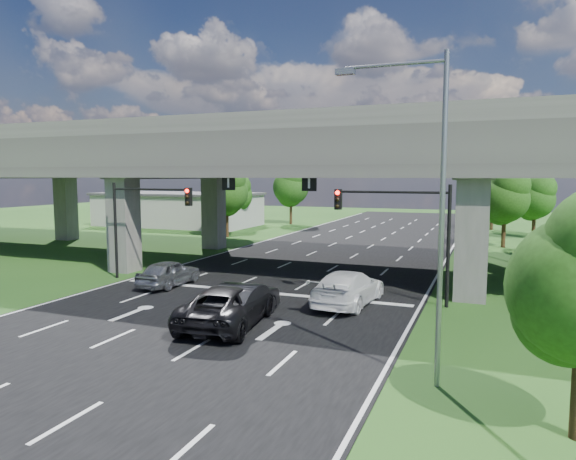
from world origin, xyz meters
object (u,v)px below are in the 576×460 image
Objects in this scene: streetlight_beyond at (475,181)px; car_white at (348,288)px; signal_right at (403,221)px; car_silver at (169,273)px; streetlight_near at (429,195)px; signal_left at (143,213)px; streetlight_far at (469,183)px; car_trailing at (228,306)px; car_dark at (244,301)px.

streetlight_beyond is 37.99m from car_white.
signal_right reaches higher than car_silver.
signal_left is at bearing 150.98° from streetlight_near.
signal_right is 20.25m from streetlight_far.
car_white is (-4.70, -21.37, -4.97)m from streetlight_far.
streetlight_near is 2.22× the size of car_silver.
signal_left is at bearing -43.47° from car_trailing.
car_dark is at bearing 147.61° from car_silver.
signal_left is at bearing -1.15° from car_white.
car_silver is (2.42, -0.94, -3.39)m from signal_left.
streetlight_near is (17.92, -9.94, 1.66)m from signal_left.
streetlight_far is 26.58m from car_silver.
signal_left is at bearing -116.43° from streetlight_beyond.
car_silver is at bearing 149.85° from streetlight_near.
streetlight_far reaches higher than car_white.
signal_right reaches higher than car_dark.
signal_left is 1.18× the size of car_dark.
car_white is (-4.70, -37.37, -4.97)m from streetlight_beyond.
signal_left is 11.98m from car_trailing.
streetlight_near is 1.00× the size of streetlight_beyond.
car_dark is (-8.30, -25.74, -4.98)m from streetlight_far.
car_trailing reaches higher than car_white.
streetlight_beyond reaches higher than car_silver.
streetlight_near is at bearing -77.12° from signal_right.
streetlight_beyond is (0.00, 16.00, 0.00)m from streetlight_far.
streetlight_far is 22.44m from car_white.
streetlight_beyond reaches higher than car_trailing.
car_trailing is (6.94, -5.76, 0.09)m from car_silver.
car_trailing is at bearing 141.29° from car_silver.
car_white is at bearing -134.03° from car_dark.
streetlight_beyond is 2.22× the size of car_silver.
streetlight_far is 1.00× the size of streetlight_beyond.
car_white is (10.80, -0.37, 0.08)m from car_silver.
car_dark is at bearing -30.57° from signal_left.
car_trailing reaches higher than car_silver.
streetlight_far reaches higher than signal_left.
car_white is 0.95× the size of car_trailing.
car_silver is at bearing -112.73° from streetlight_beyond.
car_trailing is at bearing -133.14° from signal_right.
car_silver is (-15.50, -37.00, -5.05)m from streetlight_beyond.
streetlight_beyond is (2.27, 36.06, 1.66)m from signal_right.
streetlight_near reaches higher than car_white.
streetlight_beyond is at bearing -109.19° from car_trailing.
streetlight_near is at bearing 150.84° from car_silver.
streetlight_far is at bearing -115.61° from car_trailing.
streetlight_far is (2.27, 20.06, 1.66)m from signal_right.
car_white is at bearing -102.40° from streetlight_far.
car_dark is 1.05m from car_trailing.
car_dark is at bearing 152.84° from streetlight_near.
signal_right reaches higher than car_trailing.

